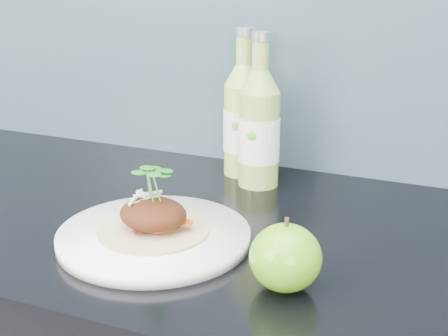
{
  "coord_description": "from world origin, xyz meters",
  "views": [
    {
      "loc": [
        0.33,
        0.92,
        1.28
      ],
      "look_at": [
        0.01,
        1.66,
        1.0
      ],
      "focal_mm": 50.0,
      "sensor_mm": 36.0,
      "label": 1
    }
  ],
  "objects_px": {
    "cider_bottle_left": "(243,120)",
    "cider_bottle_right": "(259,129)",
    "green_apple": "(286,258)",
    "dinner_plate": "(154,236)"
  },
  "relations": [
    {
      "from": "dinner_plate",
      "to": "cider_bottle_right",
      "type": "relative_size",
      "value": 1.07
    },
    {
      "from": "green_apple",
      "to": "cider_bottle_right",
      "type": "bearing_deg",
      "value": 115.31
    },
    {
      "from": "dinner_plate",
      "to": "cider_bottle_left",
      "type": "height_order",
      "value": "cider_bottle_left"
    },
    {
      "from": "green_apple",
      "to": "cider_bottle_left",
      "type": "bearing_deg",
      "value": 118.41
    },
    {
      "from": "dinner_plate",
      "to": "cider_bottle_left",
      "type": "xyz_separation_m",
      "value": [
        0.01,
        0.32,
        0.09
      ]
    },
    {
      "from": "cider_bottle_left",
      "to": "cider_bottle_right",
      "type": "xyz_separation_m",
      "value": [
        0.05,
        -0.04,
        0.0
      ]
    },
    {
      "from": "dinner_plate",
      "to": "cider_bottle_right",
      "type": "xyz_separation_m",
      "value": [
        0.05,
        0.27,
        0.09
      ]
    },
    {
      "from": "green_apple",
      "to": "cider_bottle_right",
      "type": "distance_m",
      "value": 0.36
    },
    {
      "from": "dinner_plate",
      "to": "cider_bottle_left",
      "type": "bearing_deg",
      "value": 88.52
    },
    {
      "from": "cider_bottle_left",
      "to": "green_apple",
      "type": "bearing_deg",
      "value": -64.92
    }
  ]
}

